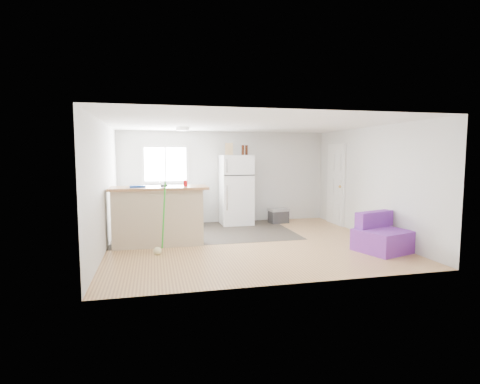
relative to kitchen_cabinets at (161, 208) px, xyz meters
name	(u,v)px	position (x,y,z in m)	size (l,w,h in m)	color
room	(248,184)	(1.69, -2.17, 0.72)	(5.51, 5.01, 2.41)	#96643F
vinyl_zone	(205,232)	(0.97, -0.92, -0.48)	(4.05, 2.50, 0.00)	#322C25
window	(165,164)	(0.14, 0.32, 1.07)	(1.18, 0.06, 0.98)	white
interior_door	(336,185)	(4.41, -0.62, 0.53)	(0.11, 0.92, 2.10)	white
ceiling_fixture	(183,129)	(0.49, -0.97, 1.88)	(0.30, 0.30, 0.07)	white
kitchen_cabinets	(161,208)	(0.00, 0.00, 0.00)	(2.17, 0.83, 1.23)	white
peninsula	(158,216)	(-0.09, -1.92, 0.11)	(1.90, 0.74, 1.16)	#BFAF8A
refrigerator	(236,190)	(1.91, -0.06, 0.41)	(0.80, 0.76, 1.79)	white
cooler	(278,216)	(3.03, -0.17, -0.29)	(0.54, 0.41, 0.38)	#313033
purple_seat	(382,237)	(3.96, -3.35, -0.22)	(1.07, 1.05, 0.71)	#6C2D92
cleaner_jug	(166,239)	(0.04, -2.09, -0.33)	(0.16, 0.11, 0.35)	white
mop	(159,241)	(-0.09, -2.63, -0.25)	(0.25, 0.37, 1.33)	green
red_cup	(185,183)	(0.46, -1.92, 0.74)	(0.08, 0.08, 0.12)	#BB0B0F
blue_tray	(138,186)	(-0.47, -1.96, 0.70)	(0.30, 0.22, 0.04)	#1341B6
tool_a	(164,185)	(0.04, -1.81, 0.70)	(0.14, 0.05, 0.03)	black
tool_b	(163,186)	(0.02, -2.03, 0.70)	(0.10, 0.04, 0.03)	black
cardboard_box	(229,149)	(1.71, -0.10, 1.45)	(0.20, 0.10, 0.30)	tan
bottle_left	(243,150)	(2.06, -0.15, 1.43)	(0.07, 0.07, 0.25)	#3C180A
bottle_right	(246,150)	(2.18, -0.07, 1.43)	(0.07, 0.07, 0.25)	#3C180A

